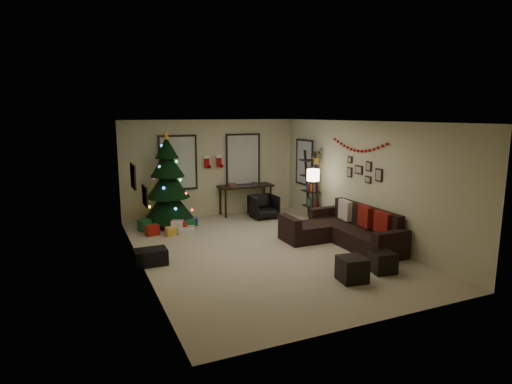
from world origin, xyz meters
The scene contains 29 objects.
floor centered at (0.00, 0.00, 0.00)m, with size 7.00×7.00×0.00m, color tan.
ceiling centered at (0.00, 0.00, 2.70)m, with size 7.00×7.00×0.00m, color white.
wall_back centered at (0.00, 3.50, 1.35)m, with size 5.00×5.00×0.00m, color beige.
wall_front centered at (0.00, -3.50, 1.35)m, with size 5.00×5.00×0.00m, color beige.
wall_left centered at (-2.50, 0.00, 1.35)m, with size 7.00×7.00×0.00m, color beige.
wall_right centered at (2.50, 0.00, 1.35)m, with size 7.00×7.00×0.00m, color beige.
window_back_left centered at (-0.95, 3.47, 1.55)m, with size 1.05×0.06×1.50m.
window_back_right centered at (0.95, 3.47, 1.55)m, with size 1.05×0.06×1.50m.
window_right_wall centered at (2.47, 2.55, 1.50)m, with size 0.06×0.90×1.30m.
christmas_tree centered at (-1.37, 2.86, 1.03)m, with size 1.34×1.34×2.49m.
presents centered at (-1.44, 2.29, 0.12)m, with size 1.50×1.11×0.30m.
sofa centered at (1.86, -0.26, 0.27)m, with size 1.76×2.56×0.84m.
pillow_red_a centered at (2.21, -1.10, 0.64)m, with size 0.12×0.43×0.43m, color maroon.
pillow_red_b centered at (2.21, -0.55, 0.64)m, with size 0.12×0.47×0.47m, color maroon.
pillow_cream centered at (2.21, 0.19, 0.63)m, with size 0.13×0.46×0.46m, color beige.
ottoman_near centered at (0.71, -2.15, 0.21)m, with size 0.45×0.45×0.43m, color black.
ottoman_far centered at (1.47, -2.03, 0.19)m, with size 0.40×0.40×0.38m, color black.
desk centered at (0.93, 3.22, 0.75)m, with size 1.57×0.56×0.85m.
desk_chair centered at (1.20, 2.57, 0.33)m, with size 0.64×0.60×0.66m, color black.
bookshelf centered at (2.30, 1.89, 0.92)m, with size 0.30×0.56×1.89m.
potted_plant centered at (2.30, 1.67, 1.83)m, with size 0.47×0.41×0.52m, color #4C4C4C.
floor_lamp centered at (1.95, 1.23, 1.24)m, with size 0.31×0.31×1.49m.
art_map centered at (-2.48, 0.90, 1.61)m, with size 0.04×0.60×0.50m.
art_abstract centered at (-2.48, -0.51, 1.46)m, with size 0.04×0.45×0.35m.
gallery centered at (2.48, -0.07, 1.57)m, with size 0.03×1.25×0.54m.
garland centered at (2.45, 0.12, 2.13)m, with size 0.08×1.90×0.30m, color #A5140C, non-canonical shape.
stocking_left centered at (-0.14, 3.43, 1.55)m, with size 0.20×0.05×0.36m.
stocking_right centered at (0.19, 3.35, 1.56)m, with size 0.20×0.05×0.36m.
storage_bin centered at (-2.34, 0.08, 0.15)m, with size 0.61×0.41×0.31m, color black.
Camera 1 is at (-3.60, -7.82, 2.85)m, focal length 29.68 mm.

